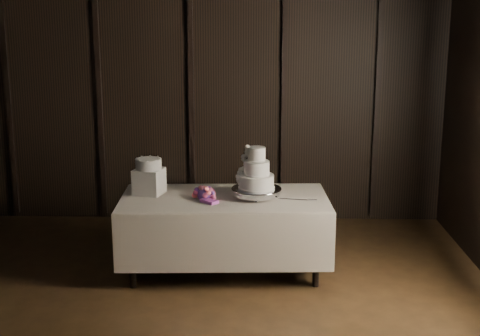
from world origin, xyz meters
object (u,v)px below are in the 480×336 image
object	(u,v)px
wedding_cake	(253,173)
box_pedestal	(149,181)
small_cake	(149,164)
bouquet	(205,194)
cake_stand	(256,193)
display_table	(225,231)

from	to	relation	value
wedding_cake	box_pedestal	distance (m)	1.03
small_cake	wedding_cake	bearing A→B (deg)	-6.85
wedding_cake	bouquet	size ratio (longest dim) A/B	1.09
cake_stand	bouquet	bearing A→B (deg)	-170.84
display_table	box_pedestal	xyz separation A→B (m)	(-0.74, 0.11, 0.47)
display_table	bouquet	world-z (taller)	bouquet
display_table	box_pedestal	distance (m)	0.88
small_cake	bouquet	bearing A→B (deg)	-18.26
wedding_cake	small_cake	world-z (taller)	wedding_cake
box_pedestal	bouquet	bearing A→B (deg)	-18.26
display_table	box_pedestal	size ratio (longest dim) A/B	7.81
bouquet	display_table	bearing A→B (deg)	22.79
small_cake	cake_stand	bearing A→B (deg)	-5.74
box_pedestal	display_table	bearing A→B (deg)	-8.27
display_table	wedding_cake	distance (m)	0.65
wedding_cake	cake_stand	bearing A→B (deg)	54.51
cake_stand	box_pedestal	size ratio (longest dim) A/B	1.86
cake_stand	wedding_cake	size ratio (longest dim) A/B	1.20
cake_stand	box_pedestal	bearing A→B (deg)	174.26
wedding_cake	box_pedestal	world-z (taller)	wedding_cake
display_table	box_pedestal	world-z (taller)	box_pedestal
cake_stand	display_table	bearing A→B (deg)	-179.58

